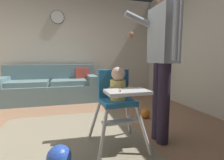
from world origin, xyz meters
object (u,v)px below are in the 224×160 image
at_px(high_chair, 117,93).
at_px(wall_clock, 57,17).
at_px(adult_standing, 162,58).
at_px(toy_ball_second, 145,113).
at_px(couch, 51,87).
at_px(toy_ball, 59,158).

height_order(high_chair, wall_clock, wall_clock).
xyz_separation_m(adult_standing, toy_ball_second, (0.20, 0.77, -0.92)).
bearing_deg(toy_ball_second, high_chair, -134.01).
xyz_separation_m(couch, high_chair, (0.92, -2.44, 0.29)).
relative_size(couch, toy_ball_second, 12.78).
bearing_deg(high_chair, wall_clock, -167.42).
height_order(high_chair, toy_ball, high_chair).
distance_m(adult_standing, toy_ball, 1.48).
bearing_deg(adult_standing, toy_ball_second, -103.12).
height_order(high_chair, toy_ball_second, high_chair).
relative_size(toy_ball, wall_clock, 0.64).
relative_size(high_chair, toy_ball, 4.12).
xyz_separation_m(high_chair, wall_clock, (-0.73, 2.92, 1.45)).
distance_m(high_chair, wall_clock, 3.34).
xyz_separation_m(toy_ball, wall_clock, (-0.10, 3.18, 1.96)).
xyz_separation_m(adult_standing, toy_ball, (-1.16, -0.25, -0.89)).
relative_size(couch, high_chair, 2.36).
height_order(couch, high_chair, high_chair).
bearing_deg(wall_clock, adult_standing, -66.71).
relative_size(adult_standing, wall_clock, 5.11).
distance_m(toy_ball, wall_clock, 3.73).
relative_size(toy_ball_second, wall_clock, 0.49).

